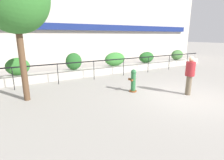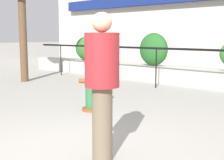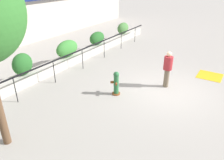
{
  "view_description": "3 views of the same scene",
  "coord_description": "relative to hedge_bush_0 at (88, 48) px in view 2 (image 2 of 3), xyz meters",
  "views": [
    {
      "loc": [
        -6.37,
        -4.62,
        2.61
      ],
      "look_at": [
        -2.23,
        2.56,
        0.49
      ],
      "focal_mm": 28.0,
      "sensor_mm": 36.0,
      "label": 1
    },
    {
      "loc": [
        2.86,
        -2.36,
        1.46
      ],
      "look_at": [
        -1.22,
        2.06,
        0.61
      ],
      "focal_mm": 50.0,
      "sensor_mm": 36.0,
      "label": 2
    },
    {
      "loc": [
        -8.78,
        -2.59,
        4.8
      ],
      "look_at": [
        -1.61,
        1.94,
        0.69
      ],
      "focal_mm": 35.0,
      "sensor_mm": 36.0,
      "label": 3
    }
  ],
  "objects": [
    {
      "name": "ground_plane",
      "position": [
        6.14,
        -6.0,
        -0.98
      ],
      "size": [
        120.0,
        120.0,
        0.0
      ],
      "primitive_type": "plane",
      "color": "#9E9991"
    },
    {
      "name": "fire_hydrant",
      "position": [
        4.62,
        -4.21,
        -0.43
      ],
      "size": [
        0.48,
        0.48,
        1.08
      ],
      "color": "brown",
      "rests_on": "ground"
    },
    {
      "name": "pedestrian",
      "position": [
        6.51,
        -5.82,
        0.01
      ],
      "size": [
        0.56,
        0.56,
        1.73
      ],
      "color": "brown",
      "rests_on": "ground"
    },
    {
      "name": "hedge_bush_0",
      "position": [
        0.0,
        0.0,
        0.0
      ],
      "size": [
        1.21,
        0.69,
        0.96
      ],
      "primitive_type": "ellipsoid",
      "color": "#2D6B28",
      "rests_on": "planter_wall_low"
    },
    {
      "name": "hedge_bush_1",
      "position": [
        3.13,
        0.0,
        0.05
      ],
      "size": [
        1.02,
        0.65,
        1.06
      ],
      "primitive_type": "ellipsoid",
      "color": "#235B23",
      "rests_on": "planter_wall_low"
    }
  ]
}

